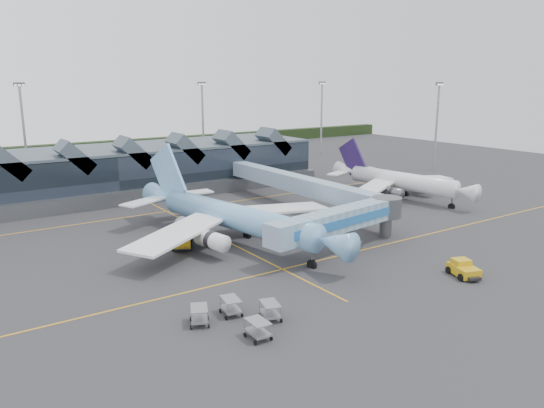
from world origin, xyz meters
TOP-DOWN VIEW (x-y plane):
  - ground at (0.00, 0.00)m, footprint 260.00×260.00m
  - taxi_stripes at (0.00, 10.00)m, footprint 120.00×60.00m
  - tree_line_far at (0.00, 110.00)m, footprint 260.00×4.00m
  - terminal at (-5.07, 47.35)m, footprint 90.00×22.25m
  - light_masts at (21.00, 62.80)m, footprint 132.40×42.56m
  - main_airliner at (0.37, 5.52)m, footprint 35.75×41.67m
  - regional_jet at (42.66, 12.72)m, footprint 29.91×32.83m
  - jet_bridge at (12.15, -6.33)m, footprint 25.49×7.11m
  - fuel_truck at (-5.81, 8.81)m, footprint 5.75×9.07m
  - pushback_tug at (16.68, -22.10)m, footprint 3.80×4.81m
  - baggage_carts at (-12.18, -18.02)m, footprint 8.67×8.41m

SIDE VIEW (x-z plane):
  - ground at x=0.00m, z-range 0.00..0.00m
  - taxi_stripes at x=0.00m, z-range 0.00..0.01m
  - pushback_tug at x=16.68m, z-range -0.10..1.84m
  - baggage_carts at x=-12.18m, z-range 0.11..1.86m
  - fuel_truck at x=-5.81m, z-range 0.19..3.32m
  - tree_line_far at x=0.00m, z-range 0.00..4.00m
  - regional_jet at x=42.66m, z-range -2.06..9.20m
  - main_airliner at x=0.37m, z-range -2.77..10.68m
  - jet_bridge at x=12.15m, z-range 1.25..7.36m
  - terminal at x=-5.07m, z-range -1.38..11.14m
  - light_masts at x=21.00m, z-range 1.26..23.71m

